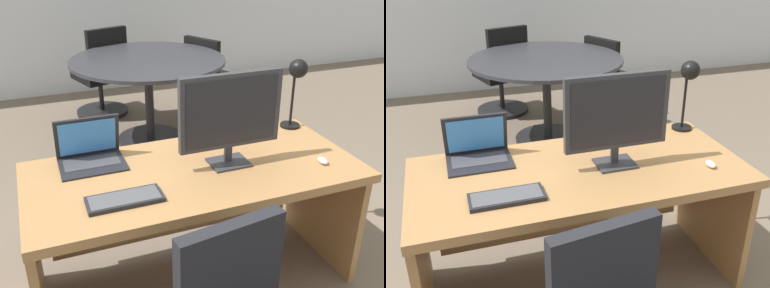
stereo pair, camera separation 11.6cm
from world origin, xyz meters
The scene contains 11 objects.
ground centered at (0.00, 1.50, 0.00)m, with size 12.00×12.00×0.00m, color #6B5B4C.
desk centered at (0.00, 0.04, 0.54)m, with size 1.69×0.78×0.73m.
monitor centered at (0.18, -0.01, 1.00)m, with size 0.54×0.16×0.48m.
laptop centered at (-0.48, 0.27, 0.80)m, with size 0.33×0.25×0.24m.
keyboard centered at (-0.40, -0.17, 0.74)m, with size 0.34×0.14×0.02m.
mouse centered at (0.64, -0.19, 0.74)m, with size 0.04×0.07×0.03m.
desk_lamp centered at (0.75, 0.28, 1.04)m, with size 0.12×0.15×0.43m.
coffee_mug centered at (0.13, 0.29, 0.77)m, with size 0.10×0.07×0.09m.
meeting_table centered at (0.31, 1.93, 0.61)m, with size 1.39×1.39×0.80m.
meeting_chair_near centered at (1.10, 2.33, 0.35)m, with size 0.63×0.62×0.87m.
meeting_chair_far centered at (0.03, 2.78, 0.39)m, with size 0.58×0.59×0.96m.
Camera 2 is at (-0.62, -1.89, 1.80)m, focal length 41.73 mm.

